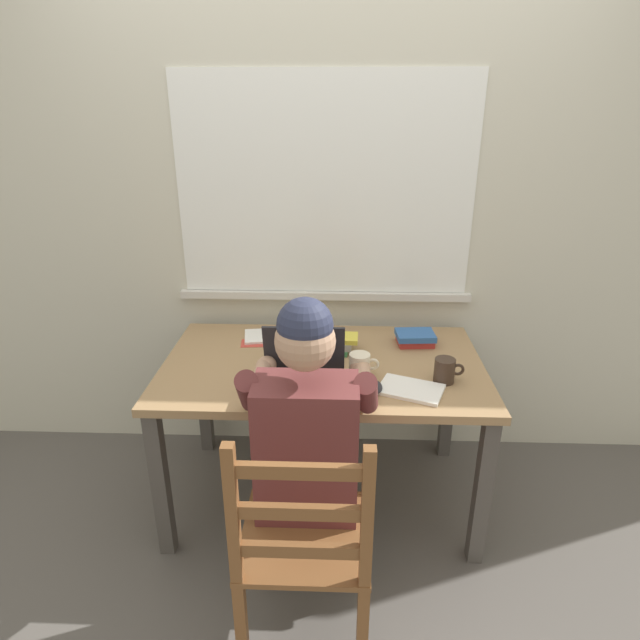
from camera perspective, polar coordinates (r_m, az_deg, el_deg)
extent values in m
plane|color=#56514C|center=(2.74, 0.28, -18.12)|extent=(8.00, 8.00, 0.00)
cube|color=beige|center=(2.62, 0.70, 11.88)|extent=(6.00, 0.04, 2.60)
cube|color=white|center=(2.58, 0.55, 13.94)|extent=(1.40, 0.01, 1.02)
cube|color=beige|center=(2.70, 0.50, 2.69)|extent=(1.46, 0.06, 0.04)
cube|color=#9E7A51|center=(2.34, 0.31, -4.92)|extent=(1.39, 0.83, 0.03)
cube|color=#4C4742|center=(2.35, -16.63, -16.41)|extent=(0.06, 0.06, 0.69)
cube|color=#4C4742|center=(2.31, 16.91, -17.16)|extent=(0.06, 0.06, 0.69)
cube|color=#4C4742|center=(2.92, -12.30, -7.61)|extent=(0.06, 0.06, 0.69)
cube|color=#4C4742|center=(2.89, 13.53, -8.06)|extent=(0.06, 0.06, 0.69)
cube|color=brown|center=(1.84, -1.46, -13.52)|extent=(0.34, 0.20, 0.50)
sphere|color=tan|center=(1.64, -1.60, -2.25)|extent=(0.19, 0.19, 0.19)
sphere|color=#282D47|center=(1.62, -1.62, -0.57)|extent=(0.17, 0.17, 0.17)
cube|color=#282D47|center=(1.70, -1.43, -0.04)|extent=(0.13, 0.10, 0.01)
cylinder|color=#38383D|center=(2.15, -3.54, -15.71)|extent=(0.13, 0.40, 0.13)
cylinder|color=#38383D|center=(2.15, 1.44, -15.85)|extent=(0.13, 0.40, 0.13)
cylinder|color=#38383D|center=(2.45, -2.94, -16.97)|extent=(0.10, 0.10, 0.45)
cylinder|color=#38383D|center=(2.44, 1.46, -17.08)|extent=(0.10, 0.10, 0.45)
cylinder|color=brown|center=(1.85, -7.59, -7.58)|extent=(0.10, 0.25, 0.24)
cylinder|color=tan|center=(2.09, -6.46, -6.56)|extent=(0.07, 0.28, 0.07)
sphere|color=tan|center=(2.21, -5.68, -4.82)|extent=(0.08, 0.08, 0.08)
cylinder|color=brown|center=(1.83, 5.00, -7.86)|extent=(0.10, 0.25, 0.24)
cylinder|color=tan|center=(2.07, 4.64, -6.79)|extent=(0.07, 0.28, 0.07)
sphere|color=tan|center=(2.19, 4.24, -5.00)|extent=(0.08, 0.08, 0.08)
cube|color=brown|center=(1.91, -1.62, -21.95)|extent=(0.42, 0.42, 0.02)
cube|color=brown|center=(2.21, 4.14, -22.76)|extent=(0.04, 0.04, 0.43)
cube|color=brown|center=(2.22, -6.50, -22.42)|extent=(0.04, 0.04, 0.43)
cube|color=brown|center=(1.96, 4.51, -30.67)|extent=(0.04, 0.04, 0.43)
cube|color=brown|center=(1.98, -8.32, -30.14)|extent=(0.04, 0.04, 0.43)
cube|color=brown|center=(1.60, 5.05, -20.41)|extent=(0.04, 0.04, 0.48)
cube|color=brown|center=(1.63, -9.29, -19.89)|extent=(0.04, 0.04, 0.48)
cube|color=brown|center=(1.69, -2.12, -23.29)|extent=(0.36, 0.02, 0.04)
cube|color=brown|center=(1.59, -2.20, -19.77)|extent=(0.36, 0.02, 0.04)
cube|color=brown|center=(1.50, -2.28, -15.80)|extent=(0.36, 0.02, 0.04)
cube|color=#232328|center=(2.10, -1.94, -7.59)|extent=(0.33, 0.23, 0.02)
cube|color=#38383D|center=(2.09, -1.95, -7.36)|extent=(0.29, 0.17, 0.00)
cube|color=#232328|center=(2.17, -1.72, -3.09)|extent=(0.33, 0.06, 0.22)
cube|color=#99A8B2|center=(2.17, -1.72, -3.09)|extent=(0.29, 0.05, 0.18)
ellipsoid|color=#232328|center=(2.12, 5.85, -7.12)|extent=(0.06, 0.10, 0.03)
cylinder|color=beige|center=(2.21, 4.22, -4.81)|extent=(0.09, 0.09, 0.10)
torus|color=beige|center=(2.21, 5.67, -4.72)|extent=(0.05, 0.01, 0.05)
cylinder|color=#38281E|center=(2.22, 13.12, -5.26)|extent=(0.08, 0.08, 0.10)
torus|color=#38281E|center=(2.22, 14.49, -5.14)|extent=(0.05, 0.01, 0.05)
cube|color=#38844C|center=(2.43, 1.35, -3.08)|extent=(0.16, 0.13, 0.02)
cube|color=gray|center=(2.42, 1.19, -2.42)|extent=(0.18, 0.15, 0.03)
cube|color=gold|center=(2.41, 1.69, -1.91)|extent=(0.20, 0.12, 0.02)
cube|color=#BC332D|center=(2.54, 10.10, -2.17)|extent=(0.17, 0.13, 0.03)
cube|color=#2D5B9E|center=(2.52, 10.12, -1.61)|extent=(0.18, 0.14, 0.03)
cube|color=white|center=(2.14, 9.65, -7.29)|extent=(0.29, 0.24, 0.01)
cube|color=white|center=(2.58, -5.14, -1.68)|extent=(0.28, 0.20, 0.01)
cube|color=white|center=(2.12, -1.74, -7.50)|extent=(0.21, 0.19, 0.00)
cube|color=#C63D33|center=(2.53, -6.93, -2.45)|extent=(0.14, 0.10, 0.00)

